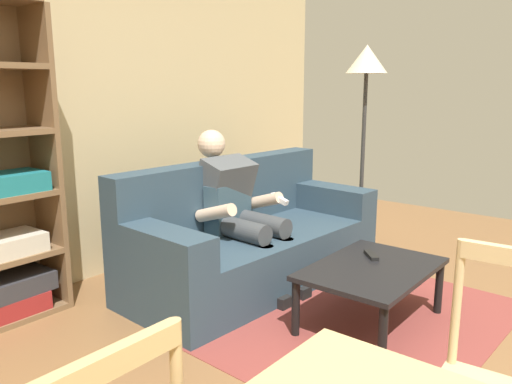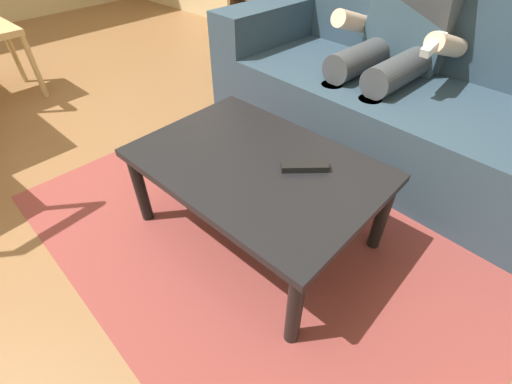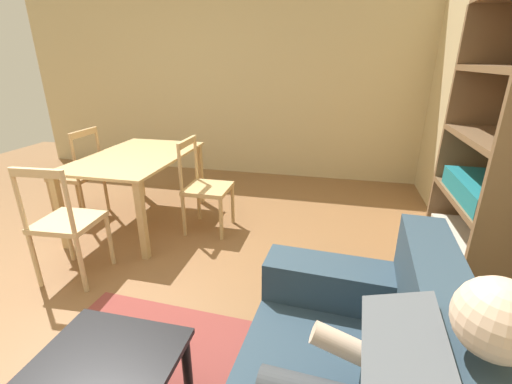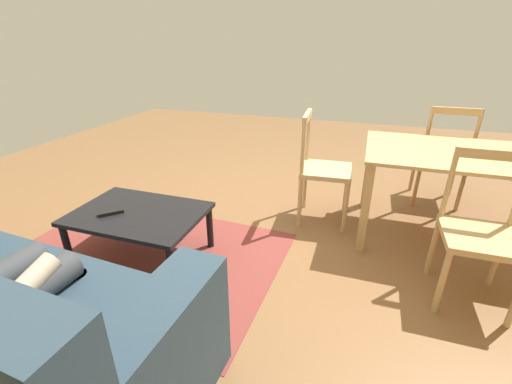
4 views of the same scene
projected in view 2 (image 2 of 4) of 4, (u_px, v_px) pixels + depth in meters
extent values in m
cube|color=#2D4251|center=(391.00, 116.00, 1.93)|extent=(2.09, 0.99, 0.40)
cube|color=#2D4251|center=(447.00, 15.00, 1.81)|extent=(2.05, 0.32, 0.50)
cube|color=#2D4251|center=(274.00, 21.00, 2.22)|extent=(0.29, 0.88, 0.22)
cube|color=#344D5C|center=(407.00, 31.00, 1.84)|extent=(0.41, 0.17, 0.36)
cube|color=#4C5156|center=(419.00, 13.00, 1.81)|extent=(0.42, 0.40, 0.59)
cylinder|color=#3D4145|center=(360.00, 59.00, 1.84)|extent=(0.18, 0.45, 0.15)
cylinder|color=beige|center=(327.00, 120.00, 1.90)|extent=(0.11, 0.11, 0.40)
cube|color=black|center=(314.00, 150.00, 1.97)|extent=(0.11, 0.25, 0.08)
cylinder|color=#3D4145|center=(398.00, 71.00, 1.72)|extent=(0.18, 0.45, 0.15)
cylinder|color=beige|center=(362.00, 136.00, 1.78)|extent=(0.11, 0.11, 0.40)
cube|color=black|center=(347.00, 167.00, 1.85)|extent=(0.11, 0.25, 0.08)
cylinder|color=beige|center=(355.00, 22.00, 1.89)|extent=(0.11, 0.36, 0.19)
cylinder|color=beige|center=(447.00, 45.00, 1.62)|extent=(0.11, 0.36, 0.19)
cube|color=white|center=(434.00, 45.00, 1.51)|extent=(0.05, 0.16, 0.08)
cube|color=black|center=(256.00, 165.00, 1.33)|extent=(0.92, 0.64, 0.03)
cylinder|color=black|center=(140.00, 189.00, 1.51)|extent=(0.05, 0.05, 0.35)
cylinder|color=black|center=(294.00, 310.00, 1.08)|extent=(0.05, 0.05, 0.35)
cylinder|color=black|center=(233.00, 137.00, 1.82)|extent=(0.05, 0.05, 0.35)
cylinder|color=black|center=(382.00, 216.00, 1.39)|extent=(0.05, 0.05, 0.35)
cube|color=black|center=(305.00, 166.00, 1.27)|extent=(0.16, 0.15, 0.02)
cube|color=brown|center=(275.00, 45.00, 3.33)|extent=(0.81, 0.36, 0.04)
cube|color=maroon|center=(272.00, 36.00, 3.28)|extent=(0.66, 0.29, 0.12)
cube|color=#333338|center=(277.00, 23.00, 3.18)|extent=(0.67, 0.31, 0.12)
cylinder|color=tan|center=(35.00, 66.00, 2.41)|extent=(0.04, 0.04, 0.44)
cylinder|color=tan|center=(13.00, 53.00, 2.60)|extent=(0.04, 0.04, 0.44)
cube|color=brown|center=(256.00, 230.00, 1.56)|extent=(2.06, 1.48, 0.01)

